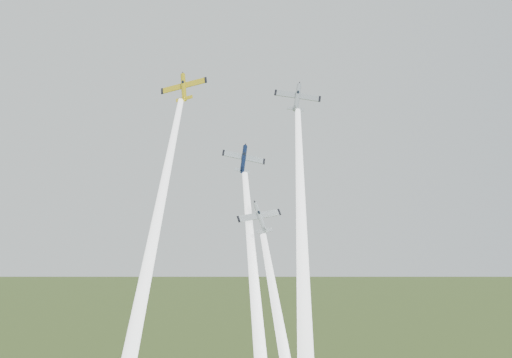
% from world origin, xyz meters
% --- Properties ---
extents(plane_yellow, '(9.12, 7.10, 9.18)m').
position_xyz_m(plane_yellow, '(-12.33, 0.50, 108.34)').
color(plane_yellow, gold).
extents(smoke_trail_yellow, '(9.41, 45.28, 63.90)m').
position_xyz_m(smoke_trail_yellow, '(-15.83, -22.67, 74.52)').
color(smoke_trail_yellow, white).
extents(plane_navy, '(8.24, 6.02, 8.08)m').
position_xyz_m(plane_navy, '(-1.96, -1.09, 95.77)').
color(plane_navy, '#0C1837').
extents(smoke_trail_navy, '(6.74, 38.60, 53.99)m').
position_xyz_m(smoke_trail_navy, '(0.17, -20.97, 66.90)').
color(smoke_trail_navy, white).
extents(plane_silver_right, '(9.44, 6.11, 8.59)m').
position_xyz_m(plane_silver_right, '(7.46, 1.48, 106.87)').
color(plane_silver_right, '#A6AEB4').
extents(smoke_trail_silver_right, '(4.91, 37.73, 52.70)m').
position_xyz_m(smoke_trail_silver_right, '(6.29, -18.04, 78.65)').
color(smoke_trail_silver_right, white).
extents(plane_silver_low, '(8.51, 5.98, 7.31)m').
position_xyz_m(plane_silver_low, '(0.49, -10.78, 85.75)').
color(plane_silver_low, silver).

